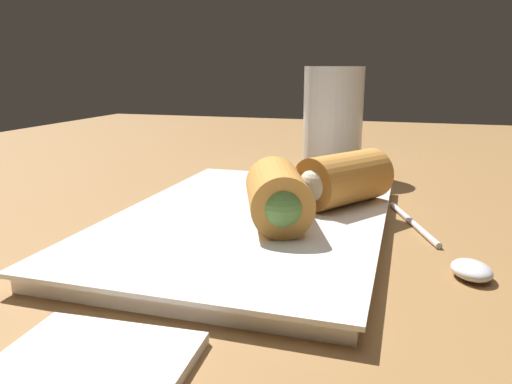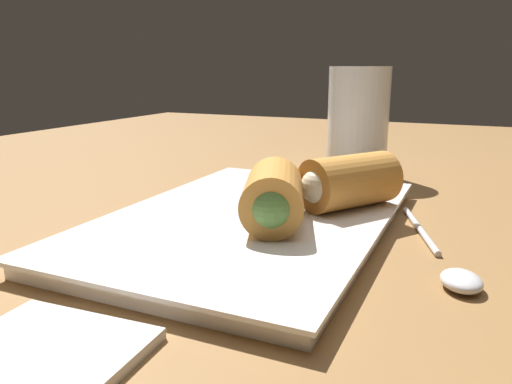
% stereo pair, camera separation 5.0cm
% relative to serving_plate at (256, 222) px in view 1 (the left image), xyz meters
% --- Properties ---
extents(table_surface, '(1.80, 1.40, 0.02)m').
position_rel_serving_plate_xyz_m(table_surface, '(0.01, 0.00, -0.02)').
color(table_surface, olive).
rests_on(table_surface, ground).
extents(serving_plate, '(0.33, 0.21, 0.01)m').
position_rel_serving_plate_xyz_m(serving_plate, '(0.00, 0.00, 0.00)').
color(serving_plate, white).
rests_on(serving_plate, table_surface).
extents(roll_front_left, '(0.09, 0.07, 0.05)m').
position_rel_serving_plate_xyz_m(roll_front_left, '(-0.02, -0.03, 0.03)').
color(roll_front_left, '#C68438').
rests_on(roll_front_left, serving_plate).
extents(roll_front_right, '(0.09, 0.08, 0.05)m').
position_rel_serving_plate_xyz_m(roll_front_right, '(0.05, -0.06, 0.03)').
color(roll_front_right, '#C68438').
rests_on(roll_front_right, serving_plate).
extents(spoon, '(0.18, 0.07, 0.01)m').
position_rel_serving_plate_xyz_m(spoon, '(-0.03, -0.15, -0.00)').
color(spoon, silver).
rests_on(spoon, table_surface).
extents(drinking_glass, '(0.07, 0.07, 0.13)m').
position_rel_serving_plate_xyz_m(drinking_glass, '(0.25, -0.02, 0.06)').
color(drinking_glass, silver).
rests_on(drinking_glass, table_surface).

